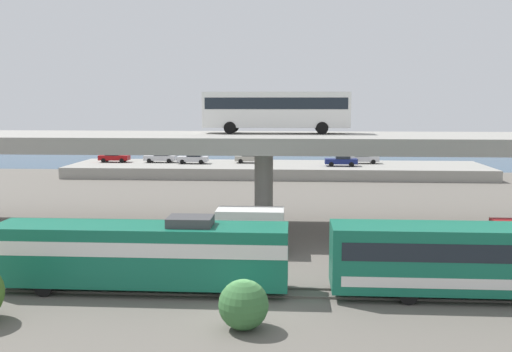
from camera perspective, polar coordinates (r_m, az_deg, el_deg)
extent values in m
plane|color=#605B54|center=(28.40, -1.42, -14.01)|extent=(260.00, 260.00, 0.00)
cube|color=#59544C|center=(31.46, -0.87, -11.72)|extent=(110.00, 0.12, 0.12)
cube|color=#59544C|center=(32.79, -0.67, -10.92)|extent=(110.00, 0.12, 0.12)
cube|color=#14664C|center=(32.52, -11.22, -7.51)|extent=(16.02, 3.00, 3.20)
cube|color=silver|center=(32.38, -11.24, -6.53)|extent=(16.02, 3.04, 0.77)
cone|color=silver|center=(35.49, -23.90, -7.29)|extent=(2.18, 2.85, 2.85)
cube|color=black|center=(34.49, -21.58, -5.51)|extent=(2.18, 2.70, 1.02)
cube|color=#3F3F42|center=(31.50, -6.48, -4.44)|extent=(2.40, 1.80, 0.50)
cylinder|color=black|center=(33.38, -20.23, -10.30)|extent=(0.96, 0.18, 0.96)
cylinder|color=black|center=(35.75, -18.46, -9.05)|extent=(0.96, 0.18, 0.96)
cylinder|color=black|center=(30.80, -2.59, -11.33)|extent=(0.96, 0.18, 0.96)
cylinder|color=black|center=(33.35, -2.07, -9.85)|extent=(0.96, 0.18, 0.96)
cylinder|color=black|center=(31.20, 14.80, -11.37)|extent=(0.92, 0.18, 0.92)
cylinder|color=black|center=(33.72, 13.91, -9.91)|extent=(0.92, 0.18, 0.92)
cube|color=gray|center=(46.52, 0.77, 3.35)|extent=(96.00, 10.56, 1.24)
cylinder|color=gray|center=(46.94, 0.77, -1.36)|extent=(1.50, 1.50, 6.48)
cube|color=silver|center=(48.03, 2.01, 6.54)|extent=(12.00, 2.55, 2.90)
cube|color=black|center=(48.03, 2.02, 7.16)|extent=(11.52, 2.59, 0.93)
cube|color=black|center=(48.21, 9.15, 6.87)|extent=(0.08, 2.30, 1.74)
cylinder|color=black|center=(49.31, 6.39, 4.84)|extent=(1.00, 0.26, 1.00)
cylinder|color=black|center=(46.89, 6.52, 4.71)|extent=(1.00, 0.26, 1.00)
cylinder|color=black|center=(49.53, -2.27, 4.89)|extent=(1.00, 0.26, 1.00)
cylinder|color=black|center=(47.13, -2.58, 4.76)|extent=(1.00, 0.26, 1.00)
cube|color=#B7B7BC|center=(40.35, -5.55, -5.43)|extent=(2.00, 2.30, 2.00)
cube|color=silver|center=(39.87, -0.57, -5.11)|extent=(4.60, 2.30, 2.60)
cylinder|color=black|center=(39.49, -5.37, -7.20)|extent=(0.88, 0.28, 0.88)
cylinder|color=black|center=(41.58, -4.89, -6.45)|extent=(0.88, 0.28, 0.88)
cylinder|color=black|center=(39.06, 0.80, -7.34)|extent=(0.88, 0.28, 0.88)
cylinder|color=black|center=(41.17, 0.96, -6.57)|extent=(0.88, 0.28, 0.88)
cube|color=maroon|center=(42.36, 23.66, -5.41)|extent=(2.00, 2.30, 2.00)
cylinder|color=black|center=(43.67, 23.47, -6.37)|extent=(0.88, 0.28, 0.88)
cube|color=gray|center=(81.94, 2.04, 0.63)|extent=(58.05, 12.75, 1.53)
cube|color=#B7B7BC|center=(85.39, -9.40, 1.78)|extent=(4.65, 1.82, 0.70)
cube|color=#1E232B|center=(85.28, -9.25, 2.17)|extent=(2.05, 1.60, 0.48)
cylinder|color=black|center=(84.93, -10.47, 1.49)|extent=(0.64, 0.20, 0.64)
cylinder|color=black|center=(86.60, -10.19, 1.60)|extent=(0.64, 0.20, 0.64)
cylinder|color=black|center=(84.27, -8.57, 1.48)|extent=(0.64, 0.20, 0.64)
cylinder|color=black|center=(85.95, -8.32, 1.60)|extent=(0.64, 0.20, 0.64)
cube|color=maroon|center=(87.10, -13.78, 1.77)|extent=(4.36, 1.75, 0.70)
cube|color=#1E232B|center=(87.12, -13.93, 2.16)|extent=(1.92, 1.54, 0.48)
cylinder|color=black|center=(87.53, -12.77, 1.60)|extent=(0.64, 0.20, 0.64)
cylinder|color=black|center=(85.95, -13.08, 1.49)|extent=(0.64, 0.20, 0.64)
cylinder|color=black|center=(88.34, -14.45, 1.60)|extent=(0.64, 0.20, 0.64)
cylinder|color=black|center=(86.77, -14.79, 1.49)|extent=(0.64, 0.20, 0.64)
cube|color=#9E998C|center=(83.60, -0.53, 1.76)|extent=(4.45, 1.90, 0.70)
cube|color=#1E232B|center=(83.56, -0.68, 2.16)|extent=(1.96, 1.67, 0.48)
cylinder|color=black|center=(84.44, 0.45, 1.58)|extent=(0.64, 0.20, 0.64)
cylinder|color=black|center=(82.65, 0.38, 1.45)|extent=(0.64, 0.20, 0.64)
cylinder|color=black|center=(84.64, -1.42, 1.59)|extent=(0.64, 0.20, 0.64)
cylinder|color=black|center=(82.86, -1.53, 1.46)|extent=(0.64, 0.20, 0.64)
cube|color=#B7B7BC|center=(83.17, -6.25, 1.69)|extent=(4.33, 1.88, 0.70)
cube|color=#1E232B|center=(83.08, -6.11, 2.09)|extent=(1.91, 1.65, 0.48)
cylinder|color=black|center=(82.58, -7.27, 1.39)|extent=(0.64, 0.20, 0.64)
cylinder|color=black|center=(84.32, -7.04, 1.51)|extent=(0.64, 0.20, 0.64)
cylinder|color=black|center=(82.11, -5.43, 1.38)|extent=(0.64, 0.20, 0.64)
cylinder|color=black|center=(83.86, -5.24, 1.51)|extent=(0.64, 0.20, 0.64)
cube|color=navy|center=(80.25, 8.37, 1.45)|extent=(4.42, 1.73, 0.70)
cube|color=#1E232B|center=(80.21, 8.53, 1.86)|extent=(1.94, 1.52, 0.48)
cylinder|color=black|center=(79.37, 7.42, 1.14)|extent=(0.64, 0.20, 0.64)
cylinder|color=black|center=(81.00, 7.35, 1.27)|extent=(0.64, 0.20, 0.64)
cylinder|color=black|center=(79.59, 9.39, 1.12)|extent=(0.64, 0.20, 0.64)
cylinder|color=black|center=(81.22, 9.28, 1.25)|extent=(0.64, 0.20, 0.64)
cube|color=#B7B7BC|center=(84.29, 10.45, 1.68)|extent=(4.52, 1.84, 0.70)
cube|color=#1E232B|center=(84.21, 10.31, 2.08)|extent=(1.99, 1.62, 0.48)
cylinder|color=black|center=(85.36, 11.32, 1.50)|extent=(0.64, 0.20, 0.64)
cylinder|color=black|center=(83.64, 11.47, 1.37)|extent=(0.64, 0.20, 0.64)
cylinder|color=black|center=(85.04, 9.44, 1.52)|extent=(0.64, 0.20, 0.64)
cylinder|color=black|center=(83.31, 9.56, 1.39)|extent=(0.64, 0.20, 0.64)
cube|color=navy|center=(104.88, 2.42, 1.68)|extent=(140.00, 36.00, 0.01)
sphere|color=#366836|center=(26.99, -1.24, -12.55)|extent=(2.31, 2.31, 2.31)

